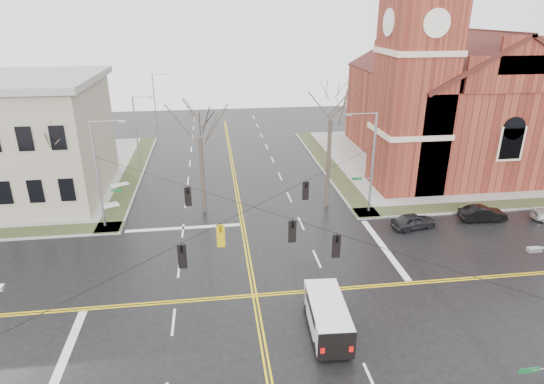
{
  "coord_description": "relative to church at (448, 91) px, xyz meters",
  "views": [
    {
      "loc": [
        -2.2,
        -24.49,
        17.0
      ],
      "look_at": [
        1.93,
        6.0,
        4.67
      ],
      "focal_mm": 30.0,
      "sensor_mm": 36.0,
      "label": 1
    }
  ],
  "objects": [
    {
      "name": "parked_car_b",
      "position": [
        -4.06,
        -16.26,
        -7.78
      ],
      "size": [
        4.04,
        1.57,
        1.31
      ],
      "primitive_type": "imported",
      "rotation": [
        0.0,
        0.0,
        1.52
      ],
      "color": "black",
      "rests_on": "ground"
    },
    {
      "name": "ground",
      "position": [
        -24.76,
        -24.78,
        -8.43
      ],
      "size": [
        120.0,
        120.0,
        0.0
      ],
      "primitive_type": "plane",
      "color": "black",
      "rests_on": "ground"
    },
    {
      "name": "streetlight_north_a",
      "position": [
        -35.42,
        3.22,
        -3.97
      ],
      "size": [
        2.3,
        0.2,
        8.0
      ],
      "color": "gray",
      "rests_on": "ground"
    },
    {
      "name": "signal_pole_nw",
      "position": [
        -36.09,
        -13.28,
        -3.48
      ],
      "size": [
        2.75,
        0.22,
        9.0
      ],
      "color": "gray",
      "rests_on": "ground"
    },
    {
      "name": "parked_car_a",
      "position": [
        -10.63,
        -16.87,
        -7.79
      ],
      "size": [
        4.0,
        2.2,
        1.29
      ],
      "primitive_type": "imported",
      "rotation": [
        0.0,
        0.0,
        1.76
      ],
      "color": "black",
      "rests_on": "ground"
    },
    {
      "name": "signal_pole_ne",
      "position": [
        -13.44,
        -13.28,
        -3.48
      ],
      "size": [
        2.75,
        0.22,
        9.0
      ],
      "color": "gray",
      "rests_on": "ground"
    },
    {
      "name": "sidewalks",
      "position": [
        -24.76,
        -24.78,
        -8.36
      ],
      "size": [
        80.0,
        80.0,
        0.17
      ],
      "color": "gray",
      "rests_on": "ground"
    },
    {
      "name": "cargo_van",
      "position": [
        -21.05,
        -28.68,
        -7.29
      ],
      "size": [
        2.27,
        5.21,
        1.94
      ],
      "rotation": [
        0.0,
        0.0,
        -0.06
      ],
      "color": "white",
      "rests_on": "ground"
    },
    {
      "name": "span_wires",
      "position": [
        -24.76,
        -24.78,
        -2.23
      ],
      "size": [
        23.02,
        23.02,
        0.03
      ],
      "color": "black",
      "rests_on": "ground"
    },
    {
      "name": "road_markings",
      "position": [
        -24.76,
        -24.78,
        -8.43
      ],
      "size": [
        100.0,
        100.0,
        0.01
      ],
      "color": "gold",
      "rests_on": "ground"
    },
    {
      "name": "traffic_signals",
      "position": [
        -24.76,
        -25.45,
        -2.98
      ],
      "size": [
        8.21,
        8.26,
        1.3
      ],
      "color": "black",
      "rests_on": "ground"
    },
    {
      "name": "tree_nw_far",
      "position": [
        -39.51,
        -10.55,
        -1.12
      ],
      "size": [
        4.0,
        4.0,
        10.08
      ],
      "color": "#3B2E25",
      "rests_on": "ground"
    },
    {
      "name": "civic_building_a",
      "position": [
        -46.76,
        -4.78,
        -2.93
      ],
      "size": [
        18.0,
        14.0,
        11.0
      ],
      "primitive_type": "cube",
      "color": "gray",
      "rests_on": "ground"
    },
    {
      "name": "church",
      "position": [
        0.0,
        0.0,
        0.0
      ],
      "size": [
        24.28,
        27.48,
        27.5
      ],
      "color": "maroon",
      "rests_on": "ground"
    },
    {
      "name": "tree_ne",
      "position": [
        -16.68,
        -11.33,
        0.28
      ],
      "size": [
        4.0,
        4.0,
        12.04
      ],
      "color": "#3B2E25",
      "rests_on": "ground"
    },
    {
      "name": "streetlight_north_b",
      "position": [
        -35.42,
        23.22,
        -3.97
      ],
      "size": [
        2.3,
        0.2,
        8.0
      ],
      "color": "gray",
      "rests_on": "ground"
    },
    {
      "name": "tree_nw_near",
      "position": [
        -27.99,
        -11.06,
        -1.11
      ],
      "size": [
        4.0,
        4.0,
        10.09
      ],
      "color": "#3B2E25",
      "rests_on": "ground"
    }
  ]
}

